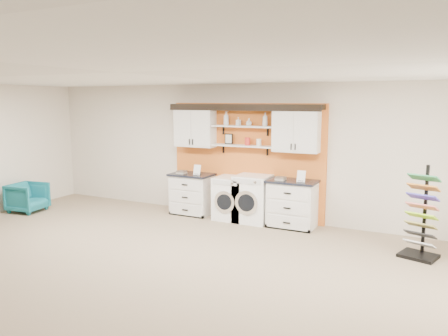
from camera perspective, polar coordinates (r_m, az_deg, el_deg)
The scene contains 22 objects.
floor at distance 6.20m, azimuth -12.59°, elevation -14.72°, with size 10.00×10.00×0.00m, color gray.
ceiling at distance 5.71m, azimuth -13.55°, elevation 12.05°, with size 10.00×10.00×0.00m, color white.
wall_back at distance 9.19m, azimuth 3.00°, elevation 2.22°, with size 10.00×10.00×0.00m, color beige.
accent_panel at distance 9.19m, azimuth 2.90°, elevation 0.96°, with size 3.40×0.07×2.40m, color orange.
upper_cabinet_left at distance 9.48m, azimuth -3.78°, elevation 5.33°, with size 0.90×0.35×0.84m.
upper_cabinet_right at distance 8.57m, azimuth 9.43°, elevation 4.86°, with size 0.90×0.35×0.84m.
shelf_lower at distance 9.00m, azimuth 2.49°, elevation 2.92°, with size 1.32×0.28×0.03m, color white.
shelf_upper at distance 8.97m, azimuth 2.51°, elevation 5.46°, with size 1.32×0.28×0.03m, color white.
crown_molding at distance 8.96m, azimuth 2.56°, elevation 8.00°, with size 3.30×0.41×0.13m.
picture_frame at distance 9.18m, azimuth 0.62°, elevation 3.82°, with size 0.18×0.02×0.22m.
canister_red at distance 8.95m, azimuth 3.08°, elevation 3.49°, with size 0.11×0.11×0.16m, color red.
canister_cream at distance 8.85m, azimuth 4.57°, elevation 3.35°, with size 0.10×0.10×0.14m, color silver.
base_cabinet_left at distance 9.54m, azimuth -4.16°, elevation -3.36°, with size 0.91×0.66×0.89m.
base_cabinet_right at distance 8.63m, azimuth 8.90°, elevation -4.62°, with size 0.95×0.66×0.93m.
washer at distance 9.10m, azimuth 1.00°, elevation -3.93°, with size 0.64×0.71×0.89m.
dryer at distance 8.90m, azimuth 3.81°, elevation -4.01°, with size 0.69×0.71×0.96m.
sample_rack at distance 7.56m, azimuth 24.31°, elevation -7.09°, with size 0.64×0.58×1.46m.
armchair at distance 10.65m, azimuth -24.27°, elevation -3.52°, with size 0.69×0.71×0.64m, color #126878.
soap_bottle_a at distance 9.12m, azimuth 0.28°, elevation 6.52°, with size 0.11×0.11×0.29m, color silver.
soap_bottle_b at distance 9.00m, azimuth 1.90°, elevation 6.12°, with size 0.08×0.08×0.17m, color silver.
soap_bottle_c at distance 8.91m, azimuth 3.27°, elevation 6.00°, with size 0.11×0.11×0.15m, color silver.
soap_bottle_d at distance 8.77m, azimuth 5.38°, elevation 6.34°, with size 0.10×0.11×0.27m, color silver.
Camera 1 is at (3.65, -4.37, 2.45)m, focal length 35.00 mm.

